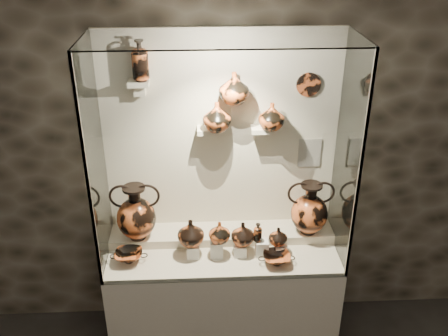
# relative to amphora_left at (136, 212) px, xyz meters

# --- Properties ---
(wall_back) EXTENTS (5.00, 0.02, 3.20)m
(wall_back) POSITION_rel_amphora_left_xyz_m (0.63, 0.20, 0.48)
(wall_back) COLOR black
(wall_back) RESTS_ON ground
(plinth) EXTENTS (1.70, 0.60, 0.80)m
(plinth) POSITION_rel_amphora_left_xyz_m (0.63, -0.12, -0.72)
(plinth) COLOR beige
(plinth) RESTS_ON floor
(front_tier) EXTENTS (1.68, 0.58, 0.03)m
(front_tier) POSITION_rel_amphora_left_xyz_m (0.63, -0.12, -0.30)
(front_tier) COLOR beige
(front_tier) RESTS_ON plinth
(rear_tier) EXTENTS (1.70, 0.25, 0.10)m
(rear_tier) POSITION_rel_amphora_left_xyz_m (0.63, 0.06, -0.27)
(rear_tier) COLOR beige
(rear_tier) RESTS_ON plinth
(back_panel) EXTENTS (1.70, 0.03, 1.60)m
(back_panel) POSITION_rel_amphora_left_xyz_m (0.63, 0.20, 0.48)
(back_panel) COLOR beige
(back_panel) RESTS_ON plinth
(glass_front) EXTENTS (1.70, 0.01, 1.60)m
(glass_front) POSITION_rel_amphora_left_xyz_m (0.63, -0.41, 0.48)
(glass_front) COLOR white
(glass_front) RESTS_ON plinth
(glass_left) EXTENTS (0.01, 0.60, 1.60)m
(glass_left) POSITION_rel_amphora_left_xyz_m (-0.22, -0.12, 0.48)
(glass_left) COLOR white
(glass_left) RESTS_ON plinth
(glass_right) EXTENTS (0.01, 0.60, 1.60)m
(glass_right) POSITION_rel_amphora_left_xyz_m (1.48, -0.12, 0.48)
(glass_right) COLOR white
(glass_right) RESTS_ON plinth
(glass_top) EXTENTS (1.70, 0.60, 0.01)m
(glass_top) POSITION_rel_amphora_left_xyz_m (0.63, -0.12, 1.28)
(glass_top) COLOR white
(glass_top) RESTS_ON back_panel
(frame_post_left) EXTENTS (0.02, 0.02, 1.60)m
(frame_post_left) POSITION_rel_amphora_left_xyz_m (-0.21, -0.41, 0.48)
(frame_post_left) COLOR gray
(frame_post_left) RESTS_ON plinth
(frame_post_right) EXTENTS (0.02, 0.02, 1.60)m
(frame_post_right) POSITION_rel_amphora_left_xyz_m (1.47, -0.41, 0.48)
(frame_post_right) COLOR gray
(frame_post_right) RESTS_ON plinth
(pedestal_a) EXTENTS (0.09, 0.09, 0.10)m
(pedestal_a) POSITION_rel_amphora_left_xyz_m (0.41, -0.17, -0.24)
(pedestal_a) COLOR silver
(pedestal_a) RESTS_ON front_tier
(pedestal_b) EXTENTS (0.09, 0.09, 0.13)m
(pedestal_b) POSITION_rel_amphora_left_xyz_m (0.58, -0.17, -0.22)
(pedestal_b) COLOR silver
(pedestal_b) RESTS_ON front_tier
(pedestal_c) EXTENTS (0.09, 0.09, 0.09)m
(pedestal_c) POSITION_rel_amphora_left_xyz_m (0.75, -0.17, -0.24)
(pedestal_c) COLOR silver
(pedestal_c) RESTS_ON front_tier
(pedestal_d) EXTENTS (0.09, 0.09, 0.12)m
(pedestal_d) POSITION_rel_amphora_left_xyz_m (0.91, -0.17, -0.23)
(pedestal_d) COLOR silver
(pedestal_d) RESTS_ON front_tier
(pedestal_e) EXTENTS (0.09, 0.09, 0.08)m
(pedestal_e) POSITION_rel_amphora_left_xyz_m (1.05, -0.17, -0.25)
(pedestal_e) COLOR silver
(pedestal_e) RESTS_ON front_tier
(bracket_ul) EXTENTS (0.14, 0.12, 0.04)m
(bracket_ul) POSITION_rel_amphora_left_xyz_m (0.08, 0.12, 0.93)
(bracket_ul) COLOR beige
(bracket_ul) RESTS_ON back_panel
(bracket_ca) EXTENTS (0.14, 0.12, 0.04)m
(bracket_ca) POSITION_rel_amphora_left_xyz_m (0.53, 0.12, 0.58)
(bracket_ca) COLOR beige
(bracket_ca) RESTS_ON back_panel
(bracket_cb) EXTENTS (0.10, 0.12, 0.04)m
(bracket_cb) POSITION_rel_amphora_left_xyz_m (0.73, 0.12, 0.78)
(bracket_cb) COLOR beige
(bracket_cb) RESTS_ON back_panel
(bracket_cc) EXTENTS (0.14, 0.12, 0.04)m
(bracket_cc) POSITION_rel_amphora_left_xyz_m (0.91, 0.12, 0.58)
(bracket_cc) COLOR beige
(bracket_cc) RESTS_ON back_panel
(amphora_left) EXTENTS (0.41, 0.41, 0.43)m
(amphora_left) POSITION_rel_amphora_left_xyz_m (0.00, 0.00, 0.00)
(amphora_left) COLOR #CD5927
(amphora_left) RESTS_ON rear_tier
(amphora_right) EXTENTS (0.40, 0.40, 0.41)m
(amphora_right) POSITION_rel_amphora_left_xyz_m (1.28, 0.01, -0.01)
(amphora_right) COLOR #CD5927
(amphora_right) RESTS_ON rear_tier
(jug_a) EXTENTS (0.24, 0.24, 0.20)m
(jug_a) POSITION_rel_amphora_left_xyz_m (0.40, -0.15, -0.09)
(jug_a) COLOR #CD5927
(jug_a) RESTS_ON pedestal_a
(jug_b) EXTENTS (0.17, 0.17, 0.16)m
(jug_b) POSITION_rel_amphora_left_xyz_m (0.60, -0.17, -0.08)
(jug_b) COLOR #C15222
(jug_b) RESTS_ON pedestal_b
(jug_c) EXTENTS (0.18, 0.18, 0.18)m
(jug_c) POSITION_rel_amphora_left_xyz_m (0.77, -0.15, -0.11)
(jug_c) COLOR #CD5927
(jug_c) RESTS_ON pedestal_c
(jug_e) EXTENTS (0.15, 0.15, 0.14)m
(jug_e) POSITION_rel_amphora_left_xyz_m (1.03, -0.16, -0.14)
(jug_e) COLOR #CD5927
(jug_e) RESTS_ON pedestal_e
(lekythos_small) EXTENTS (0.08, 0.08, 0.17)m
(lekythos_small) POSITION_rel_amphora_left_xyz_m (0.88, -0.17, -0.08)
(lekythos_small) COLOR #C15222
(lekythos_small) RESTS_ON pedestal_d
(kylix_left) EXTENTS (0.31, 0.29, 0.10)m
(kylix_left) POSITION_rel_amphora_left_xyz_m (-0.05, -0.20, -0.24)
(kylix_left) COLOR #C15222
(kylix_left) RESTS_ON front_tier
(kylix_right) EXTENTS (0.31, 0.29, 0.10)m
(kylix_right) POSITION_rel_amphora_left_xyz_m (1.00, -0.28, -0.24)
(kylix_right) COLOR #CD5927
(kylix_right) RESTS_ON front_tier
(lekythos_tall) EXTENTS (0.16, 0.16, 0.30)m
(lekythos_tall) POSITION_rel_amphora_left_xyz_m (0.10, 0.11, 1.10)
(lekythos_tall) COLOR #CD5927
(lekythos_tall) RESTS_ON bracket_ul
(ovoid_vase_a) EXTENTS (0.25, 0.25, 0.20)m
(ovoid_vase_a) POSITION_rel_amphora_left_xyz_m (0.60, 0.08, 0.70)
(ovoid_vase_a) COLOR #C15222
(ovoid_vase_a) RESTS_ON bracket_ca
(ovoid_vase_b) EXTENTS (0.27, 0.27, 0.21)m
(ovoid_vase_b) POSITION_rel_amphora_left_xyz_m (0.71, 0.07, 0.91)
(ovoid_vase_b) COLOR #C15222
(ovoid_vase_b) RESTS_ON bracket_cb
(ovoid_vase_c) EXTENTS (0.24, 0.24, 0.19)m
(ovoid_vase_c) POSITION_rel_amphora_left_xyz_m (0.98, 0.08, 0.70)
(ovoid_vase_c) COLOR #C15222
(ovoid_vase_c) RESTS_ON bracket_cc
(wall_plate) EXTENTS (0.17, 0.02, 0.17)m
(wall_plate) POSITION_rel_amphora_left_xyz_m (1.23, 0.17, 0.89)
(wall_plate) COLOR #BE5025
(wall_plate) RESTS_ON back_panel
(info_placard) EXTENTS (0.17, 0.01, 0.22)m
(info_placard) POSITION_rel_amphora_left_xyz_m (1.28, 0.18, 0.36)
(info_placard) COLOR beige
(info_placard) RESTS_ON back_panel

